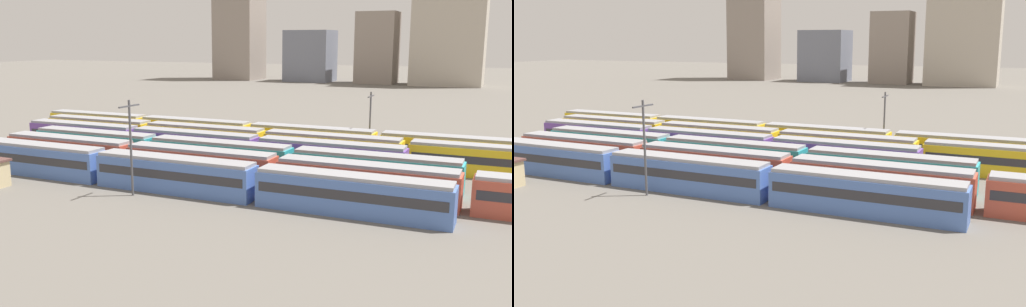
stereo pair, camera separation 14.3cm
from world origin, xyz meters
The scene contains 13 objects.
ground_plane centered at (0.00, 13.00, 0.00)m, with size 600.00×600.00×0.00m, color #666059.
train_track_0 centered at (21.24, 0.00, 1.90)m, with size 55.80×3.06×3.75m.
train_track_1 centered at (49.59, 5.20, 1.90)m, with size 112.50×3.06×3.75m.
train_track_2 centered at (20.99, 10.40, 1.90)m, with size 55.80×3.06×3.75m.
train_track_3 centered at (14.33, 15.60, 1.90)m, with size 55.80×3.06×3.75m.
train_track_4 centered at (31.82, 20.80, 1.90)m, with size 93.60×3.06×3.75m.
train_track_5 centered at (27.21, 26.00, 1.90)m, with size 93.60×3.06×3.75m.
catenary_pole_0 centered at (18.07, -2.99, 5.44)m, with size 0.24×3.20×9.80m.
catenary_pole_1 centered at (34.73, 28.93, 4.85)m, with size 0.24×3.20×8.65m.
distant_building_0 centered at (-51.63, 162.88, 26.69)m, with size 16.74×16.18×53.38m, color gray.
distant_building_1 centered at (-21.07, 162.88, 9.75)m, with size 17.34×15.10×19.49m, color slate.
distant_building_2 centered at (4.90, 162.88, 12.95)m, with size 14.05×13.20×25.90m, color gray.
distant_building_3 centered at (29.80, 162.88, 26.30)m, with size 24.11×15.79×52.60m, color #B2A899.
Camera 2 is at (53.17, -48.86, 15.58)m, focal length 39.96 mm.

